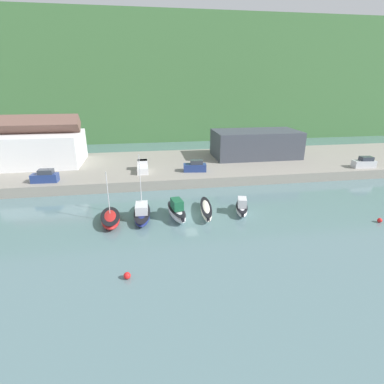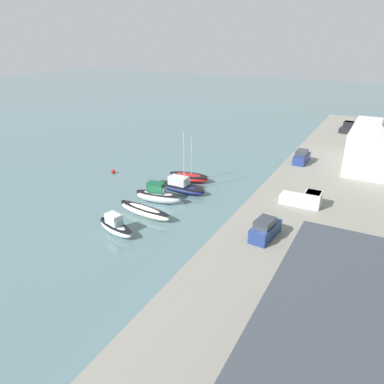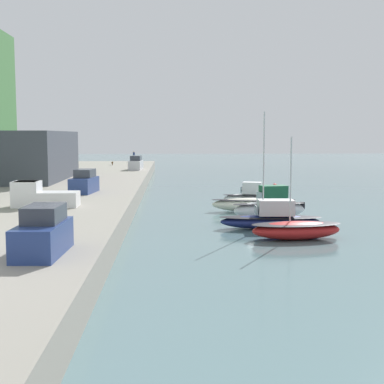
{
  "view_description": "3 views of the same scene",
  "coord_description": "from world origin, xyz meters",
  "px_view_note": "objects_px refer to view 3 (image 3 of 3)",
  "views": [
    {
      "loc": [
        -5.56,
        -37.38,
        17.52
      ],
      "look_at": [
        0.9,
        2.49,
        2.61
      ],
      "focal_mm": 28.0,
      "sensor_mm": 36.0,
      "label": 1
    },
    {
      "loc": [
        36.35,
        24.9,
        20.74
      ],
      "look_at": [
        -1.34,
        4.88,
        2.68
      ],
      "focal_mm": 35.0,
      "sensor_mm": 36.0,
      "label": 2
    },
    {
      "loc": [
        -45.71,
        7.99,
        6.98
      ],
      "look_at": [
        -2.92,
        6.2,
        2.44
      ],
      "focal_mm": 50.0,
      "sensor_mm": 36.0,
      "label": 3
    }
  ],
  "objects_px": {
    "dog_on_quay": "(112,163)",
    "moored_boat_3": "(254,205)",
    "person_on_quay": "(134,156)",
    "moored_boat_0": "(296,229)",
    "parked_car_1": "(136,164)",
    "moored_boat_2": "(270,207)",
    "mooring_buoy_0": "(275,186)",
    "parked_car_0": "(84,183)",
    "pickup_truck_1": "(40,196)",
    "moored_boat_4": "(250,197)",
    "parked_car_2": "(43,234)",
    "moored_boat_1": "(271,218)"
  },
  "relations": [
    {
      "from": "moored_boat_0",
      "to": "pickup_truck_1",
      "type": "relative_size",
      "value": 1.46
    },
    {
      "from": "parked_car_2",
      "to": "dog_on_quay",
      "type": "xyz_separation_m",
      "value": [
        71.69,
        4.57,
        -0.46
      ]
    },
    {
      "from": "moored_boat_0",
      "to": "pickup_truck_1",
      "type": "xyz_separation_m",
      "value": [
        4.42,
        18.13,
        1.89
      ]
    },
    {
      "from": "pickup_truck_1",
      "to": "dog_on_quay",
      "type": "relative_size",
      "value": 5.36
    },
    {
      "from": "moored_boat_3",
      "to": "person_on_quay",
      "type": "distance_m",
      "value": 61.15
    },
    {
      "from": "moored_boat_2",
      "to": "dog_on_quay",
      "type": "height_order",
      "value": "moored_boat_2"
    },
    {
      "from": "parked_car_1",
      "to": "dog_on_quay",
      "type": "height_order",
      "value": "parked_car_1"
    },
    {
      "from": "parked_car_1",
      "to": "dog_on_quay",
      "type": "relative_size",
      "value": 4.91
    },
    {
      "from": "parked_car_1",
      "to": "parked_car_2",
      "type": "height_order",
      "value": "same"
    },
    {
      "from": "dog_on_quay",
      "to": "moored_boat_3",
      "type": "bearing_deg",
      "value": 95.12
    },
    {
      "from": "person_on_quay",
      "to": "mooring_buoy_0",
      "type": "height_order",
      "value": "person_on_quay"
    },
    {
      "from": "parked_car_0",
      "to": "pickup_truck_1",
      "type": "bearing_deg",
      "value": 86.54
    },
    {
      "from": "moored_boat_2",
      "to": "person_on_quay",
      "type": "bearing_deg",
      "value": 4.06
    },
    {
      "from": "moored_boat_2",
      "to": "pickup_truck_1",
      "type": "distance_m",
      "value": 18.58
    },
    {
      "from": "parked_car_2",
      "to": "moored_boat_0",
      "type": "bearing_deg",
      "value": -138.02
    },
    {
      "from": "moored_boat_1",
      "to": "moored_boat_3",
      "type": "bearing_deg",
      "value": 1.76
    },
    {
      "from": "moored_boat_4",
      "to": "moored_boat_1",
      "type": "bearing_deg",
      "value": -166.76
    },
    {
      "from": "parked_car_2",
      "to": "mooring_buoy_0",
      "type": "height_order",
      "value": "parked_car_2"
    },
    {
      "from": "moored_boat_2",
      "to": "parked_car_1",
      "type": "height_order",
      "value": "parked_car_1"
    },
    {
      "from": "moored_boat_3",
      "to": "dog_on_quay",
      "type": "xyz_separation_m",
      "value": [
        46.98,
        17.85,
        1.5
      ]
    },
    {
      "from": "moored_boat_1",
      "to": "parked_car_1",
      "type": "relative_size",
      "value": 2.02
    },
    {
      "from": "moored_boat_3",
      "to": "parked_car_0",
      "type": "relative_size",
      "value": 1.8
    },
    {
      "from": "person_on_quay",
      "to": "pickup_truck_1",
      "type": "bearing_deg",
      "value": 177.96
    },
    {
      "from": "moored_boat_4",
      "to": "mooring_buoy_0",
      "type": "distance_m",
      "value": 18.09
    },
    {
      "from": "dog_on_quay",
      "to": "mooring_buoy_0",
      "type": "relative_size",
      "value": 1.43
    },
    {
      "from": "parked_car_2",
      "to": "dog_on_quay",
      "type": "relative_size",
      "value": 4.84
    },
    {
      "from": "moored_boat_1",
      "to": "moored_boat_2",
      "type": "xyz_separation_m",
      "value": [
        4.64,
        -0.78,
        0.25
      ]
    },
    {
      "from": "moored_boat_2",
      "to": "pickup_truck_1",
      "type": "xyz_separation_m",
      "value": [
        -4.33,
        18.0,
        1.5
      ]
    },
    {
      "from": "moored_boat_0",
      "to": "parked_car_0",
      "type": "distance_m",
      "value": 21.72
    },
    {
      "from": "moored_boat_1",
      "to": "moored_boat_4",
      "type": "height_order",
      "value": "moored_boat_1"
    },
    {
      "from": "moored_boat_0",
      "to": "parked_car_2",
      "type": "bearing_deg",
      "value": 123.26
    },
    {
      "from": "moored_boat_2",
      "to": "moored_boat_4",
      "type": "height_order",
      "value": "moored_boat_2"
    },
    {
      "from": "moored_boat_2",
      "to": "moored_boat_1",
      "type": "bearing_deg",
      "value": 160.72
    },
    {
      "from": "moored_boat_1",
      "to": "moored_boat_2",
      "type": "distance_m",
      "value": 4.71
    },
    {
      "from": "parked_car_1",
      "to": "pickup_truck_1",
      "type": "xyz_separation_m",
      "value": [
        -42.74,
        4.39,
        -0.1
      ]
    },
    {
      "from": "person_on_quay",
      "to": "moored_boat_4",
      "type": "bearing_deg",
      "value": -164.25
    },
    {
      "from": "moored_boat_1",
      "to": "parked_car_1",
      "type": "xyz_separation_m",
      "value": [
        43.05,
        12.84,
        1.86
      ]
    },
    {
      "from": "parked_car_2",
      "to": "pickup_truck_1",
      "type": "distance_m",
      "value": 16.62
    },
    {
      "from": "mooring_buoy_0",
      "to": "parked_car_0",
      "type": "bearing_deg",
      "value": 133.87
    },
    {
      "from": "moored_boat_0",
      "to": "parked_car_1",
      "type": "distance_m",
      "value": 49.17
    },
    {
      "from": "moored_boat_4",
      "to": "pickup_truck_1",
      "type": "bearing_deg",
      "value": 142.81
    },
    {
      "from": "moored_boat_3",
      "to": "pickup_truck_1",
      "type": "relative_size",
      "value": 1.67
    },
    {
      "from": "moored_boat_4",
      "to": "parked_car_2",
      "type": "xyz_separation_m",
      "value": [
        -29.77,
        13.72,
        1.82
      ]
    },
    {
      "from": "moored_boat_2",
      "to": "moored_boat_3",
      "type": "bearing_deg",
      "value": 0.14
    },
    {
      "from": "moored_boat_1",
      "to": "person_on_quay",
      "type": "height_order",
      "value": "moored_boat_1"
    },
    {
      "from": "moored_boat_0",
      "to": "parked_car_0",
      "type": "xyz_separation_m",
      "value": [
        14.11,
        16.4,
        1.99
      ]
    },
    {
      "from": "mooring_buoy_0",
      "to": "moored_boat_1",
      "type": "bearing_deg",
      "value": 168.37
    },
    {
      "from": "moored_boat_3",
      "to": "mooring_buoy_0",
      "type": "relative_size",
      "value": 12.84
    },
    {
      "from": "parked_car_1",
      "to": "person_on_quay",
      "type": "xyz_separation_m",
      "value": [
        25.1,
        1.97,
        0.18
      ]
    },
    {
      "from": "moored_boat_3",
      "to": "person_on_quay",
      "type": "relative_size",
      "value": 3.69
    }
  ]
}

